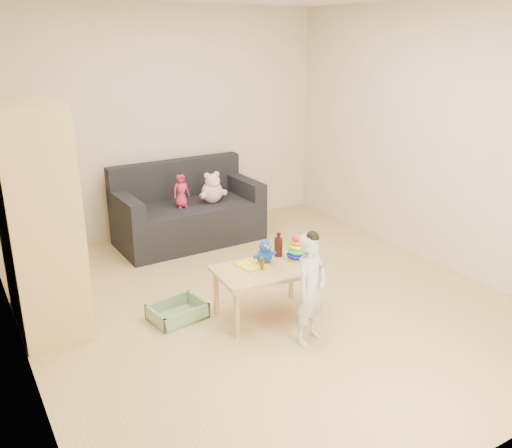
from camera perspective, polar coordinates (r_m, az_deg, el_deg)
room at (r=4.49m, az=1.08°, el=6.82°), size 4.50×4.50×4.50m
wardrobe at (r=4.60m, az=-22.10°, el=0.58°), size 0.50×1.01×1.81m
sofa at (r=6.26m, az=-7.05°, el=0.14°), size 1.63×0.84×0.45m
play_table at (r=4.60m, az=1.08°, el=-7.18°), size 0.88×0.59×0.44m
storage_bin at (r=4.67m, az=-8.27°, el=-9.07°), size 0.49×0.40×0.13m
toddler at (r=4.17m, az=5.76°, el=-6.97°), size 0.37×0.31×0.86m
pink_bear at (r=6.18m, az=-4.65°, el=3.62°), size 0.29×0.25×0.30m
doll at (r=6.03m, az=-7.89°, el=3.45°), size 0.19×0.13×0.37m
ring_stacker at (r=4.65m, az=4.38°, el=-2.77°), size 0.19×0.19×0.21m
brown_bottle at (r=4.71m, az=2.38°, el=-2.35°), size 0.07×0.07×0.21m
blue_plush at (r=4.55m, az=0.91°, el=-2.93°), size 0.20×0.17×0.21m
wooden_figure at (r=4.45m, az=0.61°, el=-4.13°), size 0.05×0.04×0.11m
yellow_book at (r=4.54m, az=-0.44°, el=-4.32°), size 0.25×0.25×0.02m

